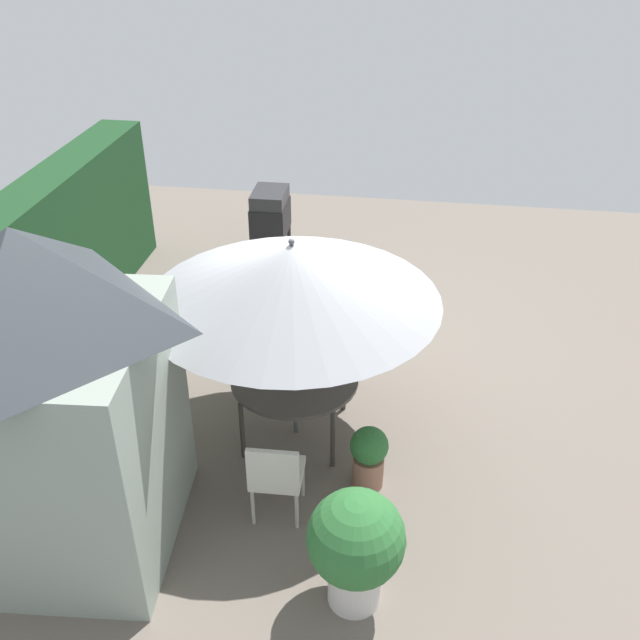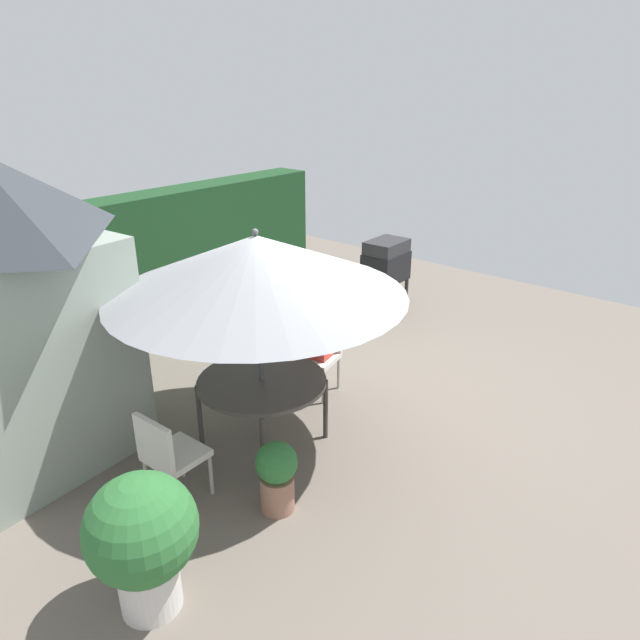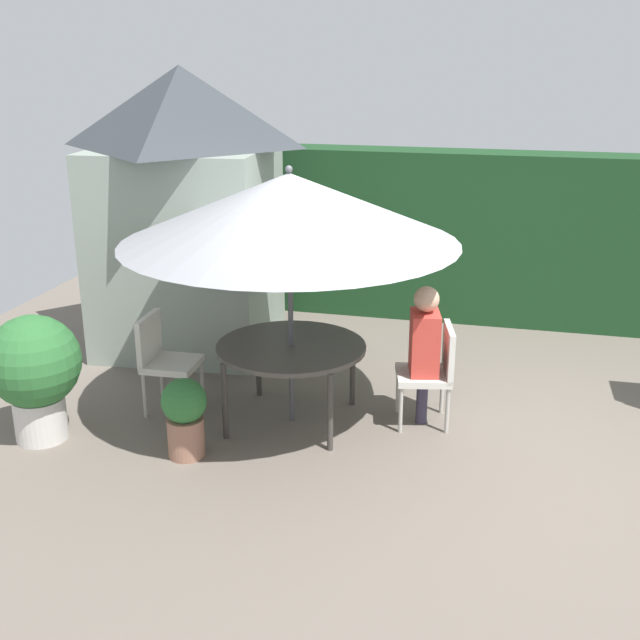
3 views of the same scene
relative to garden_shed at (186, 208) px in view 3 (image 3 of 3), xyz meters
The scene contains 10 objects.
ground_plane 3.69m from the garden_shed, 34.00° to the right, with size 11.00×11.00×0.00m, color #6B6056.
hedge_backdrop 3.27m from the garden_shed, 30.16° to the left, with size 5.87×0.59×2.02m.
garden_shed is the anchor object (origin of this frame).
patio_table 2.49m from the garden_shed, 45.68° to the right, with size 1.30×1.30×0.72m.
patio_umbrella 2.37m from the garden_shed, 45.68° to the right, with size 2.83×2.83×2.27m.
chair_near_shed 3.34m from the garden_shed, 26.44° to the right, with size 0.55×0.55×0.90m.
chair_far_side 2.04m from the garden_shed, 75.63° to the right, with size 0.48×0.48×0.90m.
potted_plant_by_shed 2.69m from the garden_shed, 97.75° to the right, with size 0.78×0.78×1.10m.
potted_plant_by_grill 2.93m from the garden_shed, 68.70° to the right, with size 0.37×0.37×0.67m.
person_in_red 3.20m from the garden_shed, 27.42° to the right, with size 0.31×0.38×1.26m.
Camera 3 is at (0.63, -5.99, 3.16)m, focal length 44.63 mm.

